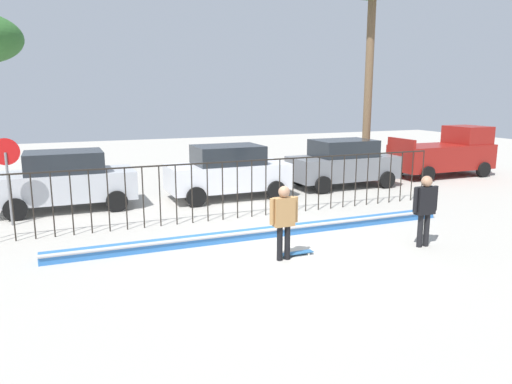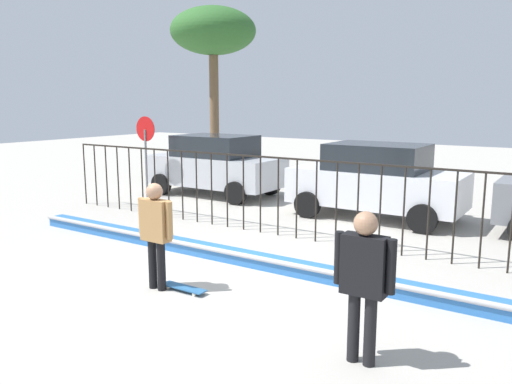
# 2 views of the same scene
# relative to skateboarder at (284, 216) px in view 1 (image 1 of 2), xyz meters

# --- Properties ---
(ground_plane) EXTENTS (60.00, 60.00, 0.00)m
(ground_plane) POSITION_rel_skateboarder_xyz_m (0.35, 0.82, -1.03)
(ground_plane) COLOR #ADA89E
(bowl_coping_ledge) EXTENTS (11.00, 0.40, 0.27)m
(bowl_coping_ledge) POSITION_rel_skateboarder_xyz_m (0.35, 1.81, -0.91)
(bowl_coping_ledge) COLOR #2D6BB7
(bowl_coping_ledge) RESTS_ON ground
(perimeter_fence) EXTENTS (14.04, 0.04, 1.76)m
(perimeter_fence) POSITION_rel_skateboarder_xyz_m (0.35, 3.92, 0.06)
(perimeter_fence) COLOR black
(perimeter_fence) RESTS_ON ground
(skateboarder) EXTENTS (0.69, 0.26, 1.71)m
(skateboarder) POSITION_rel_skateboarder_xyz_m (0.00, 0.00, 0.00)
(skateboarder) COLOR black
(skateboarder) RESTS_ON ground
(skateboard) EXTENTS (0.80, 0.20, 0.07)m
(skateboard) POSITION_rel_skateboarder_xyz_m (0.42, 0.15, -0.97)
(skateboard) COLOR #26598C
(skateboard) RESTS_ON ground
(camera_operator) EXTENTS (0.72, 0.27, 1.77)m
(camera_operator) POSITION_rel_skateboarder_xyz_m (3.60, -0.44, 0.04)
(camera_operator) COLOR black
(camera_operator) RESTS_ON ground
(parked_car_silver) EXTENTS (4.30, 2.12, 1.90)m
(parked_car_silver) POSITION_rel_skateboarder_xyz_m (-4.38, 7.15, -0.05)
(parked_car_silver) COLOR #B7BABF
(parked_car_silver) RESTS_ON ground
(parked_car_white) EXTENTS (4.30, 2.12, 1.90)m
(parked_car_white) POSITION_rel_skateboarder_xyz_m (1.06, 6.81, -0.05)
(parked_car_white) COLOR silver
(parked_car_white) RESTS_ON ground
(parked_car_gray) EXTENTS (4.30, 2.12, 1.90)m
(parked_car_gray) POSITION_rel_skateboarder_xyz_m (6.04, 7.05, -0.05)
(parked_car_gray) COLOR slate
(parked_car_gray) RESTS_ON ground
(pickup_truck) EXTENTS (4.70, 2.12, 2.24)m
(pickup_truck) POSITION_rel_skateboarder_xyz_m (11.81, 7.53, 0.01)
(pickup_truck) COLOR maroon
(pickup_truck) RESTS_ON ground
(stop_sign) EXTENTS (0.76, 0.07, 2.50)m
(stop_sign) POSITION_rel_skateboarder_xyz_m (-5.90, 5.65, 0.59)
(stop_sign) COLOR slate
(stop_sign) RESTS_ON ground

